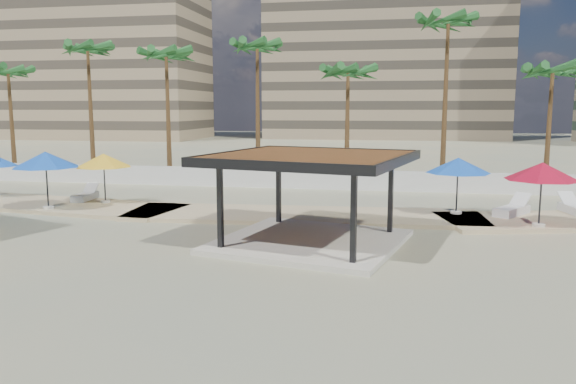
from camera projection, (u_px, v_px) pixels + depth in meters
The scene contains 20 objects.
ground at pixel (211, 254), 19.01m from camera, with size 200.00×200.00×0.00m, color tan.
promenade at pixel (305, 213), 26.08m from camera, with size 44.45×7.97×0.24m.
boundary_wall at pixel (294, 179), 34.47m from camera, with size 56.00×0.30×1.20m, color silver.
building_west at pixel (96, 43), 90.63m from camera, with size 34.00×16.00×32.40m.
building_mid at pixel (385, 51), 91.92m from camera, with size 38.00×16.00×30.40m.
pavilion_central at pixel (310, 190), 20.09m from camera, with size 7.81×7.81×3.30m.
umbrella_b at pixel (104, 161), 27.99m from camera, with size 3.10×3.10×2.47m.
umbrella_c at pixel (542, 172), 22.23m from camera, with size 3.73×3.73×2.59m.
umbrella_d at pixel (458, 166), 25.01m from camera, with size 2.86×2.86×2.53m.
umbrella_f at pixel (46, 160), 26.13m from camera, with size 3.50×3.50×2.71m.
lounger_a at pixel (86, 196), 29.14m from camera, with size 0.90×2.15×0.79m.
lounger_b at pixel (512, 210), 25.01m from camera, with size 1.96×2.35×0.89m.
lounger_c at pixel (576, 209), 25.30m from camera, with size 1.18×2.38×0.86m.
palm_a at pixel (8, 76), 39.64m from camera, with size 3.00×3.00×8.28m.
palm_b at pixel (88, 54), 38.71m from camera, with size 3.00×3.00×9.77m.
palm_c at pixel (166, 60), 37.08m from camera, with size 3.00×3.00×9.24m.
palm_d at pixel (257, 52), 36.67m from camera, with size 3.00×3.00×9.72m.
palm_e at pixel (348, 76), 35.31m from camera, with size 3.00×3.00×7.98m.
palm_f at pixel (448, 29), 33.97m from camera, with size 3.00×3.00×10.94m.
palm_g at pixel (552, 76), 32.89m from camera, with size 3.00×3.00×7.87m.
Camera 1 is at (6.07, -17.67, 4.89)m, focal length 35.00 mm.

